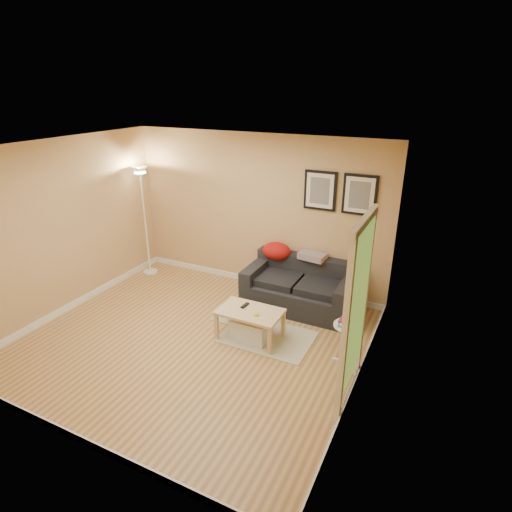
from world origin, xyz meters
name	(u,v)px	position (x,y,z in m)	size (l,w,h in m)	color
floor	(194,340)	(0.00, 0.00, 0.00)	(4.50, 4.50, 0.00)	tan
ceiling	(181,149)	(0.00, 0.00, 2.60)	(4.50, 4.50, 0.00)	white
wall_back	(257,213)	(0.00, 2.00, 1.30)	(4.50, 4.50, 0.00)	tan
wall_front	(56,331)	(0.00, -2.00, 1.30)	(4.50, 4.50, 0.00)	tan
wall_left	(62,228)	(-2.25, 0.00, 1.30)	(4.00, 4.00, 0.00)	tan
wall_right	(366,289)	(2.25, 0.00, 1.30)	(4.00, 4.00, 0.00)	tan
baseboard_back	(256,281)	(0.00, 1.99, 0.05)	(4.50, 0.02, 0.10)	white
baseboard_front	(80,439)	(0.00, -1.99, 0.05)	(4.50, 0.02, 0.10)	white
baseboard_left	(77,302)	(-2.24, 0.00, 0.05)	(0.02, 4.00, 0.10)	white
baseboard_right	(354,385)	(2.24, 0.00, 0.05)	(0.02, 4.00, 0.10)	white
sofa	(300,285)	(0.98, 1.53, 0.38)	(1.70, 0.90, 0.75)	black
red_throw	(276,251)	(0.46, 1.79, 0.77)	(0.48, 0.36, 0.28)	red
plaid_throw	(313,256)	(1.07, 1.82, 0.78)	(0.42, 0.26, 0.10)	tan
framed_print_left	(320,191)	(1.08, 1.98, 1.80)	(0.50, 0.04, 0.60)	black
framed_print_right	(360,195)	(1.68, 1.98, 1.80)	(0.50, 0.04, 0.60)	black
area_rug	(267,337)	(0.89, 0.52, 0.01)	(1.25, 0.85, 0.01)	beige
green_runner	(238,317)	(0.27, 0.80, 0.01)	(0.70, 0.50, 0.01)	#668C4C
coffee_table	(250,324)	(0.68, 0.40, 0.22)	(0.87, 0.53, 0.43)	#E8BE8D
remote_control	(245,305)	(0.56, 0.48, 0.44)	(0.05, 0.16, 0.02)	black
tape_roll	(256,314)	(0.81, 0.32, 0.45)	(0.07, 0.07, 0.03)	yellow
storage_bin	(251,329)	(0.70, 0.39, 0.16)	(0.51, 0.38, 0.32)	white
side_table	(347,344)	(2.02, 0.43, 0.28)	(0.37, 0.37, 0.56)	white
book_stack	(348,321)	(2.00, 0.44, 0.60)	(0.18, 0.24, 0.08)	teal
floor_lamp	(145,225)	(-2.00, 1.52, 0.94)	(0.26, 0.26, 1.99)	white
doorway	(355,317)	(2.20, -0.15, 1.02)	(0.12, 1.01, 2.13)	white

